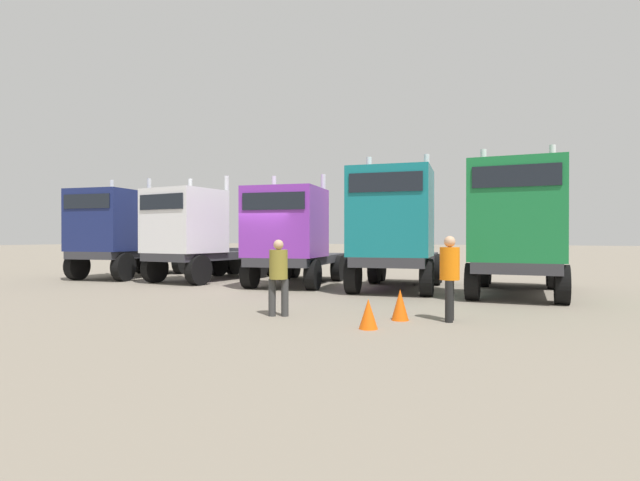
# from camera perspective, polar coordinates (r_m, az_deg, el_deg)

# --- Properties ---
(ground) EXTENTS (200.00, 200.00, 0.00)m
(ground) POSITION_cam_1_polar(r_m,az_deg,el_deg) (16.70, -6.34, -5.53)
(ground) COLOR gray
(semi_truck_navy) EXTENTS (3.59, 6.79, 4.22)m
(semi_truck_navy) POSITION_cam_1_polar(r_m,az_deg,el_deg) (22.29, -22.09, 0.80)
(semi_truck_navy) COLOR #333338
(semi_truck_navy) RESTS_ON ground
(semi_truck_white) EXTENTS (2.82, 6.09, 4.11)m
(semi_truck_white) POSITION_cam_1_polar(r_m,az_deg,el_deg) (19.67, -14.03, 0.70)
(semi_truck_white) COLOR #333338
(semi_truck_white) RESTS_ON ground
(semi_truck_purple) EXTENTS (3.52, 6.09, 3.99)m
(semi_truck_purple) POSITION_cam_1_polar(r_m,az_deg,el_deg) (17.29, -3.32, 0.58)
(semi_truck_purple) COLOR #333338
(semi_truck_purple) RESTS_ON ground
(semi_truck_teal) EXTENTS (3.42, 6.19, 4.41)m
(semi_truck_teal) POSITION_cam_1_polar(r_m,az_deg,el_deg) (15.78, 8.62, 1.30)
(semi_truck_teal) COLOR #333338
(semi_truck_teal) RESTS_ON ground
(semi_truck_green) EXTENTS (2.93, 6.45, 4.39)m
(semi_truck_green) POSITION_cam_1_polar(r_m,az_deg,el_deg) (15.09, 21.83, 1.18)
(semi_truck_green) COLOR #333338
(semi_truck_green) RESTS_ON ground
(visitor_in_hivis) EXTENTS (0.44, 0.46, 1.75)m
(visitor_in_hivis) POSITION_cam_1_polar(r_m,az_deg,el_deg) (10.42, 14.79, -3.53)
(visitor_in_hivis) COLOR black
(visitor_in_hivis) RESTS_ON ground
(visitor_with_camera) EXTENTS (0.52, 0.52, 1.67)m
(visitor_with_camera) POSITION_cam_1_polar(r_m,az_deg,el_deg) (10.76, -4.84, -3.66)
(visitor_with_camera) COLOR #363636
(visitor_with_camera) RESTS_ON ground
(traffic_cone_near) EXTENTS (0.36, 0.36, 0.57)m
(traffic_cone_near) POSITION_cam_1_polar(r_m,az_deg,el_deg) (9.36, 5.62, -8.46)
(traffic_cone_near) COLOR #F2590C
(traffic_cone_near) RESTS_ON ground
(traffic_cone_mid) EXTENTS (0.36, 0.36, 0.65)m
(traffic_cone_mid) POSITION_cam_1_polar(r_m,az_deg,el_deg) (10.39, 9.26, -7.36)
(traffic_cone_mid) COLOR #F2590C
(traffic_cone_mid) RESTS_ON ground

